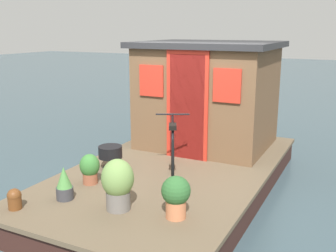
# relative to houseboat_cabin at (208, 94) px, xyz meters

# --- Properties ---
(ground_plane) EXTENTS (60.00, 60.00, 0.00)m
(ground_plane) POSITION_rel_houseboat_cabin_xyz_m (-1.40, 0.00, -1.34)
(ground_plane) COLOR #384C54
(houseboat_deck) EXTENTS (5.03, 2.80, 0.40)m
(houseboat_deck) POSITION_rel_houseboat_cabin_xyz_m (-1.40, 0.00, -1.14)
(houseboat_deck) COLOR brown
(houseboat_deck) RESTS_ON ground_plane
(houseboat_cabin) EXTENTS (2.01, 2.38, 1.87)m
(houseboat_cabin) POSITION_rel_houseboat_cabin_xyz_m (0.00, 0.00, 0.00)
(houseboat_cabin) COLOR brown
(houseboat_cabin) RESTS_ON houseboat_deck
(bicycle) EXTENTS (1.59, 0.82, 0.88)m
(bicycle) POSITION_rel_houseboat_cabin_xyz_m (-1.90, -0.22, -0.54)
(bicycle) COLOR black
(bicycle) RESTS_ON houseboat_deck
(potted_plant_fern) EXTENTS (0.22, 0.22, 0.43)m
(potted_plant_fern) POSITION_rel_houseboat_cabin_xyz_m (-3.09, 0.71, -0.74)
(potted_plant_fern) COLOR #38383D
(potted_plant_fern) RESTS_ON houseboat_deck
(potted_plant_lavender) EXTENTS (0.27, 0.27, 0.42)m
(potted_plant_lavender) POSITION_rel_houseboat_cabin_xyz_m (-2.52, 0.74, -0.72)
(potted_plant_lavender) COLOR #935138
(potted_plant_lavender) RESTS_ON houseboat_deck
(potted_plant_ivy) EXTENTS (0.33, 0.33, 0.49)m
(potted_plant_ivy) POSITION_rel_houseboat_cabin_xyz_m (-2.92, -0.76, -0.67)
(potted_plant_ivy) COLOR #C6754C
(potted_plant_ivy) RESTS_ON houseboat_deck
(potted_plant_basil) EXTENTS (0.39, 0.39, 0.62)m
(potted_plant_basil) POSITION_rel_houseboat_cabin_xyz_m (-3.03, -0.06, -0.61)
(potted_plant_basil) COLOR slate
(potted_plant_basil) RESTS_ON houseboat_deck
(charcoal_grill) EXTENTS (0.36, 0.36, 0.36)m
(charcoal_grill) POSITION_rel_houseboat_cabin_xyz_m (-1.89, 0.84, -0.70)
(charcoal_grill) COLOR black
(charcoal_grill) RESTS_ON houseboat_deck
(mooring_bollard) EXTENTS (0.17, 0.17, 0.25)m
(mooring_bollard) POSITION_rel_houseboat_cabin_xyz_m (-3.57, 1.05, -0.82)
(mooring_bollard) COLOR brown
(mooring_bollard) RESTS_ON houseboat_deck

